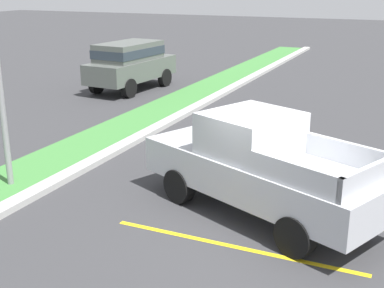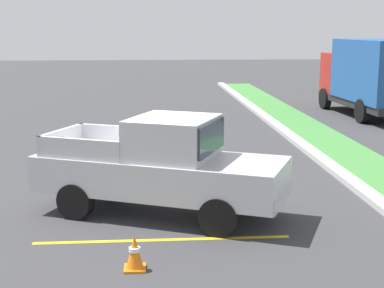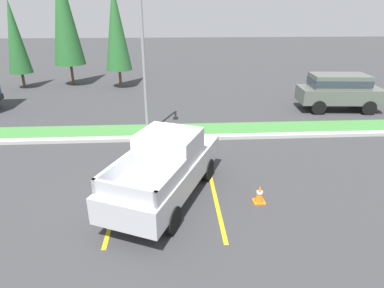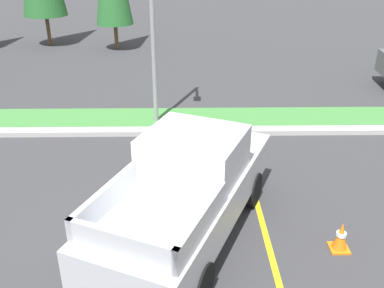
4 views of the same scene
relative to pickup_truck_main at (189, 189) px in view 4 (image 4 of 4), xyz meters
The scene contains 7 objects.
ground_plane 1.18m from the pickup_truck_main, 162.69° to the right, with size 120.00×120.00×0.00m, color #38383A.
parking_line_near 1.88m from the pickup_truck_main, behind, with size 0.12×4.80×0.01m, color yellow.
parking_line_far 1.85m from the pickup_truck_main, ahead, with size 0.12×4.80×0.01m, color yellow.
curb_strip 4.96m from the pickup_truck_main, 96.25° to the left, with size 56.00×0.40×0.15m, color #B2B2AD.
grass_median 6.04m from the pickup_truck_main, 95.10° to the left, with size 56.00×1.80×0.06m, color #42843D.
pickup_truck_main is the anchor object (origin of this frame).
traffic_cone 3.00m from the pickup_truck_main, 10.73° to the right, with size 0.36×0.36×0.60m.
Camera 4 is at (0.48, -6.79, 5.36)m, focal length 40.01 mm.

